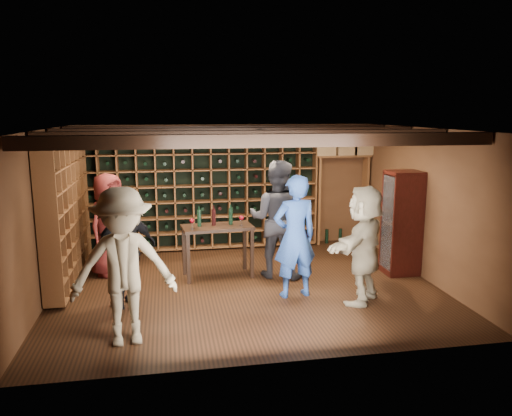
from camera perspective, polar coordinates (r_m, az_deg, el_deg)
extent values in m
plane|color=black|center=(8.11, -1.08, -8.93)|extent=(6.00, 6.00, 0.00)
plane|color=brown|center=(10.21, -3.33, 2.49)|extent=(6.00, 0.00, 6.00)
plane|color=brown|center=(5.39, 3.11, -5.41)|extent=(6.00, 0.00, 6.00)
plane|color=brown|center=(7.89, -23.18, -0.98)|extent=(0.00, 5.00, 5.00)
plane|color=brown|center=(8.75, 18.68, 0.46)|extent=(0.00, 5.00, 5.00)
plane|color=black|center=(7.62, -1.15, 9.01)|extent=(6.00, 6.00, 0.00)
cube|color=black|center=(6.05, 1.26, 7.70)|extent=(5.90, 0.18, 0.16)
cube|color=black|center=(7.13, -0.51, 8.23)|extent=(5.90, 0.18, 0.16)
cube|color=black|center=(8.22, -1.81, 8.60)|extent=(5.90, 0.18, 0.16)
cube|color=black|center=(9.31, -2.81, 8.89)|extent=(5.90, 0.18, 0.16)
cylinder|color=black|center=(7.53, -10.29, 7.98)|extent=(0.10, 0.10, 0.10)
cylinder|color=black|center=(8.07, 0.53, 8.35)|extent=(0.10, 0.10, 0.10)
cylinder|color=black|center=(7.69, 9.68, 8.05)|extent=(0.10, 0.10, 0.10)
cylinder|color=black|center=(8.79, -3.69, 8.56)|extent=(0.10, 0.10, 0.10)
cube|color=brown|center=(10.01, -6.19, 1.69)|extent=(4.65, 0.30, 2.20)
cube|color=black|center=(10.01, -6.19, 1.69)|extent=(4.56, 0.02, 2.16)
cube|color=brown|center=(8.66, -20.85, -0.47)|extent=(0.30, 2.65, 2.20)
cube|color=black|center=(8.66, -20.85, -0.47)|extent=(0.29, 0.02, 2.16)
cube|color=brown|center=(10.52, 9.91, 5.89)|extent=(1.15, 0.32, 0.04)
cube|color=brown|center=(10.83, 12.34, 1.03)|extent=(0.05, 0.28, 1.85)
cube|color=brown|center=(10.48, 7.07, 0.87)|extent=(0.05, 0.28, 1.85)
cube|color=tan|center=(10.38, 7.84, 6.55)|extent=(0.40, 0.30, 0.20)
cube|color=tan|center=(10.53, 10.19, 6.54)|extent=(0.40, 0.30, 0.20)
cube|color=tan|center=(10.65, 11.97, 6.52)|extent=(0.40, 0.30, 0.20)
cube|color=#330D0A|center=(9.08, 16.04, -6.82)|extent=(0.55, 0.50, 0.10)
cube|color=#330D0A|center=(8.86, 16.33, -1.58)|extent=(0.55, 0.50, 1.70)
cube|color=white|center=(8.75, 14.81, -1.66)|extent=(0.01, 0.46, 1.60)
cube|color=#330D0A|center=(8.86, 16.33, -1.58)|extent=(0.50, 0.44, 0.02)
sphere|color=#59260C|center=(8.83, 16.25, -0.96)|extent=(0.18, 0.18, 0.18)
imported|color=navy|center=(7.47, 4.46, -3.27)|extent=(0.74, 0.54, 1.86)
imported|color=black|center=(8.35, 2.39, -1.27)|extent=(1.18, 1.08, 1.98)
imported|color=maroon|center=(8.78, -16.43, -1.85)|extent=(0.95, 1.02, 1.76)
imported|color=black|center=(7.34, -14.70, -4.69)|extent=(1.03, 0.89, 1.66)
imported|color=#7C6E56|center=(6.14, -14.91, -6.55)|extent=(1.31, 0.84, 1.91)
imported|color=gray|center=(7.42, 12.22, -4.08)|extent=(1.45, 1.54, 1.73)
cube|color=black|center=(8.37, -4.45, -2.21)|extent=(1.22, 0.70, 0.05)
cube|color=black|center=(8.16, -7.75, -5.80)|extent=(0.06, 0.06, 0.84)
cube|color=black|center=(8.37, -0.47, -5.26)|extent=(0.06, 0.06, 0.84)
cube|color=black|center=(8.63, -8.23, -4.89)|extent=(0.06, 0.06, 0.84)
cube|color=black|center=(8.82, -1.31, -4.41)|extent=(0.06, 0.06, 0.84)
cylinder|color=black|center=(8.33, -6.50, -1.15)|extent=(0.07, 0.07, 0.28)
cylinder|color=black|center=(8.37, -4.86, -1.06)|extent=(0.07, 0.07, 0.28)
cylinder|color=black|center=(8.43, -2.91, -0.95)|extent=(0.07, 0.07, 0.28)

